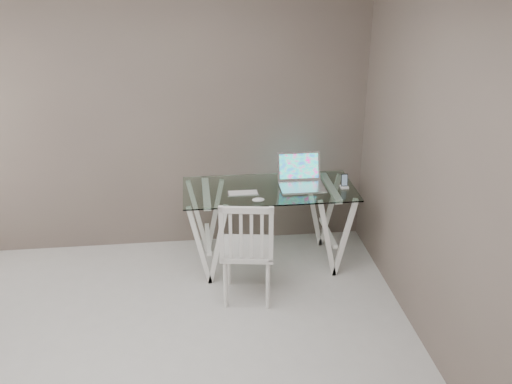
{
  "coord_description": "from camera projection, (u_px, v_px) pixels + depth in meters",
  "views": [
    {
      "loc": [
        0.38,
        -2.79,
        2.72
      ],
      "look_at": [
        0.87,
        1.44,
        0.85
      ],
      "focal_mm": 40.0,
      "sensor_mm": 36.0,
      "label": 1
    }
  ],
  "objects": [
    {
      "name": "room",
      "position": [
        106.0,
        156.0,
        2.91
      ],
      "size": [
        4.5,
        4.52,
        2.71
      ],
      "color": "#B5B2AD",
      "rests_on": "ground"
    },
    {
      "name": "keyboard",
      "position": [
        243.0,
        193.0,
        4.88
      ],
      "size": [
        0.27,
        0.11,
        0.01
      ],
      "primitive_type": "cube",
      "color": "silver",
      "rests_on": "desk"
    },
    {
      "name": "chair",
      "position": [
        247.0,
        247.0,
        4.51
      ],
      "size": [
        0.48,
        0.48,
        0.92
      ],
      "rotation": [
        0.0,
        0.0,
        -0.15
      ],
      "color": "silver",
      "rests_on": "ground"
    },
    {
      "name": "laptop",
      "position": [
        301.0,
        178.0,
        5.03
      ],
      "size": [
        0.39,
        0.36,
        0.26
      ],
      "color": "silver",
      "rests_on": "desk"
    },
    {
      "name": "mouse",
      "position": [
        258.0,
        200.0,
        4.72
      ],
      "size": [
        0.1,
        0.06,
        0.03
      ],
      "primitive_type": "ellipsoid",
      "color": "silver",
      "rests_on": "desk"
    },
    {
      "name": "desk",
      "position": [
        269.0,
        225.0,
        5.13
      ],
      "size": [
        1.5,
        0.7,
        0.75
      ],
      "color": "silver",
      "rests_on": "ground"
    },
    {
      "name": "phone_dock",
      "position": [
        344.0,
        184.0,
        4.98
      ],
      "size": [
        0.07,
        0.07,
        0.13
      ],
      "color": "white",
      "rests_on": "desk"
    }
  ]
}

